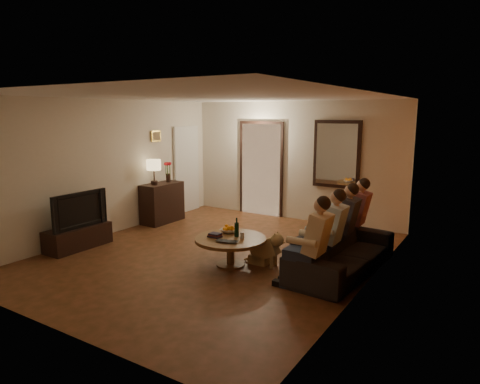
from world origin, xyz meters
The scene contains 33 objects.
floor centered at (0.00, 0.00, 0.00)m, with size 5.00×6.00×0.01m, color #442D12.
ceiling centered at (0.00, 0.00, 2.60)m, with size 5.00×6.00×0.01m, color white.
back_wall centered at (0.00, 3.00, 1.30)m, with size 5.00×0.02×2.60m, color beige.
front_wall centered at (0.00, -3.00, 1.30)m, with size 5.00×0.02×2.60m, color beige.
left_wall centered at (-2.50, 0.00, 1.30)m, with size 0.02×6.00×2.60m, color beige.
right_wall centered at (2.50, 0.00, 1.30)m, with size 0.02×6.00×2.60m, color beige.
orange_accent centered at (2.49, 0.00, 1.30)m, with size 0.01×6.00×2.60m, color #CB5E22.
kitchen_doorway centered at (-0.80, 2.98, 1.05)m, with size 1.00×0.06×2.10m, color #FFE0A5.
door_trim centered at (-0.80, 2.97, 1.05)m, with size 1.12×0.04×2.22m, color black.
fridge_glimpse centered at (-0.55, 2.98, 0.90)m, with size 0.45×0.03×1.70m, color silver.
mirror_frame centered at (1.00, 2.96, 1.50)m, with size 1.00×0.05×1.40m, color black.
mirror_glass centered at (1.00, 2.93, 1.50)m, with size 0.86×0.02×1.26m, color white.
white_door centered at (-2.46, 2.30, 1.02)m, with size 0.06×0.85×2.04m, color white.
framed_art centered at (-2.47, 1.30, 1.85)m, with size 0.03×0.28×0.24m, color #B28C33.
art_canvas centered at (-2.46, 1.30, 1.85)m, with size 0.01×0.22×0.18m, color brown.
dresser centered at (-2.25, 1.19, 0.43)m, with size 0.45×0.96×0.85m, color black.
table_lamp centered at (-2.25, 0.97, 1.12)m, with size 0.30×0.30×0.54m, color beige, non-canonical shape.
flower_vase centered at (-2.25, 1.41, 1.07)m, with size 0.14×0.14×0.44m, color red, non-canonical shape.
tv_stand centered at (-2.25, -0.98, 0.19)m, with size 0.45×1.15×0.38m, color black.
tv centered at (-2.25, -0.98, 0.69)m, with size 0.14×1.08×0.62m, color black.
sofa centered at (2.06, 0.36, 0.32)m, with size 0.85×2.18×0.64m, color black.
person_a centered at (1.96, -0.54, 0.60)m, with size 0.60×0.40×1.20m, color tan, non-canonical shape.
person_b centered at (1.96, 0.06, 0.60)m, with size 0.60×0.40×1.20m, color tan, non-canonical shape.
person_c centered at (1.96, 0.66, 0.60)m, with size 0.60×0.40×1.20m, color tan, non-canonical shape.
person_d centered at (1.96, 1.26, 0.60)m, with size 0.60×0.40×1.20m, color tan, non-canonical shape.
dog centered at (0.94, -0.01, 0.28)m, with size 0.56×0.24×0.56m, color olive, non-canonical shape.
coffee_table centered at (0.51, -0.31, 0.23)m, with size 1.10×1.10×0.45m, color brown.
bowl centered at (0.33, -0.09, 0.48)m, with size 0.26×0.26×0.06m, color white.
oranges centered at (0.33, -0.09, 0.55)m, with size 0.20×0.20×0.08m, color orange, non-canonical shape.
wine_bottle centered at (0.56, -0.21, 0.60)m, with size 0.07×0.07×0.31m, color black, non-canonical shape.
wine_glass centered at (0.69, -0.26, 0.50)m, with size 0.06×0.06×0.10m, color silver.
book_stack centered at (0.29, -0.41, 0.48)m, with size 0.20×0.15×0.07m, color black, non-canonical shape.
laptop centered at (0.61, -0.59, 0.46)m, with size 0.33×0.21×0.03m, color black.
Camera 1 is at (4.00, -5.60, 2.33)m, focal length 32.00 mm.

